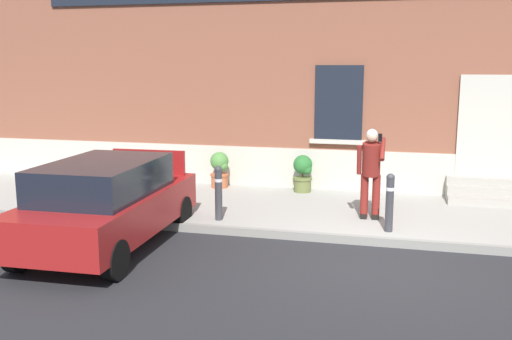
{
  "coord_description": "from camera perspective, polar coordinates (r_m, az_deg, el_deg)",
  "views": [
    {
      "loc": [
        0.29,
        -8.75,
        3.06
      ],
      "look_at": [
        -2.32,
        1.6,
        1.1
      ],
      "focal_mm": 40.33,
      "sensor_mm": 36.0,
      "label": 1
    }
  ],
  "objects": [
    {
      "name": "hatchback_car_red",
      "position": [
        9.98,
        -14.51,
        -3.08
      ],
      "size": [
        1.87,
        4.11,
        1.5
      ],
      "color": "maroon",
      "rests_on": "ground"
    },
    {
      "name": "building_facade",
      "position": [
        14.05,
        13.32,
        12.86
      ],
      "size": [
        24.0,
        1.52,
        7.5
      ],
      "color": "brown",
      "rests_on": "ground"
    },
    {
      "name": "bollard_near_person",
      "position": [
        10.37,
        13.12,
        -2.95
      ],
      "size": [
        0.15,
        0.15,
        1.04
      ],
      "color": "#333338",
      "rests_on": "sidewalk"
    },
    {
      "name": "person_on_phone",
      "position": [
        11.01,
        11.33,
        0.2
      ],
      "size": [
        0.51,
        0.5,
        1.74
      ],
      "rotation": [
        0.0,
        0.0,
        -0.02
      ],
      "color": "maroon",
      "rests_on": "sidewalk"
    },
    {
      "name": "planter_olive",
      "position": [
        13.32,
        4.68,
        -0.25
      ],
      "size": [
        0.44,
        0.44,
        0.86
      ],
      "color": "#606B38",
      "rests_on": "sidewalk"
    },
    {
      "name": "ground_plane",
      "position": [
        9.27,
        11.7,
        -9.09
      ],
      "size": [
        80.0,
        80.0,
        0.0
      ],
      "primitive_type": "plane",
      "color": "#232326"
    },
    {
      "name": "planter_terracotta",
      "position": [
        13.77,
        -3.61,
        0.12
      ],
      "size": [
        0.44,
        0.44,
        0.86
      ],
      "color": "#B25B38",
      "rests_on": "sidewalk"
    },
    {
      "name": "bollard_far_left",
      "position": [
        10.87,
        -3.74,
        -2.08
      ],
      "size": [
        0.15,
        0.15,
        1.04
      ],
      "color": "#333338",
      "rests_on": "sidewalk"
    },
    {
      "name": "entrance_stoop",
      "position": [
        13.38,
        21.59,
        -2.08
      ],
      "size": [
        1.52,
        0.96,
        0.48
      ],
      "color": "#9E998E",
      "rests_on": "sidewalk"
    },
    {
      "name": "sidewalk",
      "position": [
        11.93,
        12.34,
        -4.33
      ],
      "size": [
        24.0,
        3.6,
        0.15
      ],
      "primitive_type": "cube",
      "color": "#99968E",
      "rests_on": "ground"
    },
    {
      "name": "curb_edge",
      "position": [
        10.14,
        11.97,
        -6.95
      ],
      "size": [
        24.0,
        0.12,
        0.15
      ],
      "primitive_type": "cube",
      "color": "gray",
      "rests_on": "ground"
    }
  ]
}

